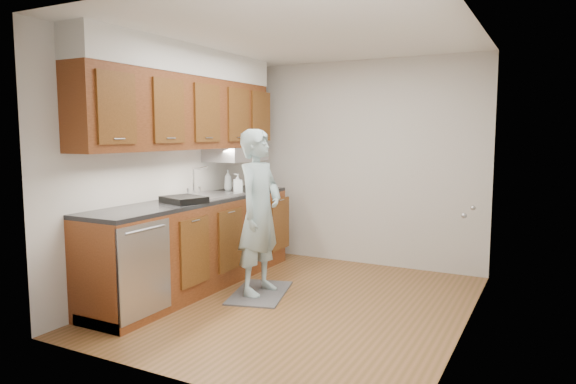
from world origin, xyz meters
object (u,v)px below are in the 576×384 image
at_px(person, 259,201).
at_px(dish_rack, 184,200).
at_px(soap_bottle_b, 238,183).
at_px(soap_bottle_c, 255,184).
at_px(soap_bottle_a, 228,180).

height_order(person, dish_rack, person).
xyz_separation_m(soap_bottle_b, dish_rack, (0.03, -1.01, -0.08)).
bearing_deg(dish_rack, soap_bottle_c, 106.30).
relative_size(person, soap_bottle_a, 7.54).
distance_m(person, soap_bottle_c, 1.04).
bearing_deg(soap_bottle_c, person, -56.40).
relative_size(soap_bottle_c, dish_rack, 0.41).
distance_m(person, soap_bottle_b, 0.89).
distance_m(person, soap_bottle_a, 1.13).
bearing_deg(soap_bottle_b, soap_bottle_c, 74.53).
height_order(person, soap_bottle_b, person).
bearing_deg(soap_bottle_c, soap_bottle_a, -153.18).
bearing_deg(dish_rack, soap_bottle_a, 120.53).
bearing_deg(soap_bottle_c, dish_rack, -91.86).
relative_size(soap_bottle_a, soap_bottle_c, 1.54).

